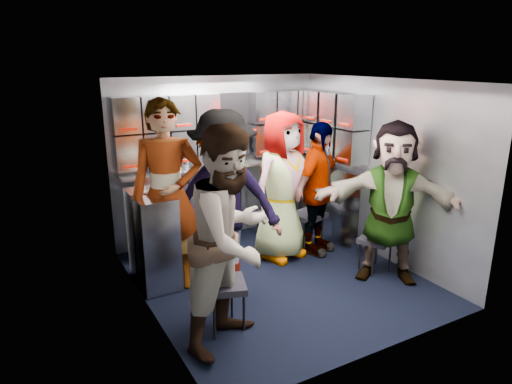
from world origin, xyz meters
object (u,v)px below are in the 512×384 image
attendant_arc_a (231,238)px  attendant_arc_c (282,187)px  attendant_arc_e (391,202)px  jump_seat_mid_right (308,217)px  jump_seat_center (274,218)px  attendant_arc_b (223,201)px  attendant_standing (167,196)px  jump_seat_near_left (223,288)px  jump_seat_mid_left (217,243)px  attendant_arc_d (318,189)px  jump_seat_near_right (376,241)px

attendant_arc_a → attendant_arc_c: bearing=13.9°
attendant_arc_a → attendant_arc_e: attendant_arc_a is taller
jump_seat_mid_right → attendant_arc_e: 1.23m
jump_seat_center → attendant_arc_b: size_ratio=0.26×
jump_seat_center → attendant_standing: (-1.40, -0.23, 0.55)m
jump_seat_near_left → attendant_arc_c: bearing=40.0°
jump_seat_mid_left → attendant_arc_c: bearing=8.5°
jump_seat_near_left → jump_seat_mid_right: 2.06m
jump_seat_near_left → attendant_arc_b: size_ratio=0.26×
attendant_arc_a → attendant_arc_d: size_ratio=1.15×
jump_seat_near_left → jump_seat_mid_right: bearing=33.9°
attendant_arc_a → attendant_arc_b: 0.99m
attendant_arc_c → attendant_arc_b: bearing=-174.2°
jump_seat_center → jump_seat_mid_right: (0.44, -0.09, -0.04)m
attendant_arc_c → attendant_arc_d: attendant_arc_c is taller
jump_seat_mid_right → attendant_arc_c: attendant_arc_c is taller
attendant_standing → attendant_arc_e: bearing=-4.5°
jump_seat_center → attendant_arc_b: 1.14m
jump_seat_near_left → attendant_arc_d: bearing=29.5°
attendant_arc_e → attendant_arc_d: bearing=147.5°
jump_seat_center → attendant_arc_c: size_ratio=0.28×
jump_seat_near_left → jump_seat_near_right: 1.98m
attendant_arc_a → attendant_arc_c: size_ratio=1.06×
jump_seat_near_left → jump_seat_center: size_ratio=0.98×
attendant_standing → attendant_arc_a: bearing=-63.5°
jump_seat_center → attendant_arc_d: size_ratio=0.30×
jump_seat_near_left → jump_seat_mid_left: 0.99m
jump_seat_mid_left → jump_seat_center: jump_seat_center is taller
jump_seat_center → attendant_arc_a: bearing=-131.7°
attendant_standing → jump_seat_mid_left: bearing=11.0°
jump_seat_center → attendant_arc_d: (0.44, -0.27, 0.37)m
attendant_arc_b → attendant_arc_d: attendant_arc_b is taller
jump_seat_mid_left → attendant_standing: (-0.49, 0.08, 0.58)m
attendant_standing → jump_seat_near_left: bearing=-62.4°
jump_seat_near_left → attendant_arc_a: size_ratio=0.26×
attendant_arc_a → attendant_standing: bearing=65.8°
jump_seat_mid_right → jump_seat_near_right: 0.97m
jump_seat_center → attendant_standing: bearing=-170.5°
jump_seat_near_left → attendant_arc_a: 0.55m
attendant_arc_e → attendant_arc_b: bearing=-161.9°
jump_seat_mid_left → attendant_arc_a: bearing=-108.2°
attendant_arc_a → attendant_arc_e: size_ratio=1.07×
jump_seat_mid_left → jump_seat_center: size_ratio=0.93×
jump_seat_center → attendant_arc_e: size_ratio=0.28×
attendant_arc_b → attendant_arc_c: size_ratio=1.05×
attendant_standing → attendant_arc_d: 1.85m
attendant_standing → attendant_arc_d: (1.84, -0.04, -0.17)m
jump_seat_center → jump_seat_near_left: bearing=-135.6°
jump_seat_center → jump_seat_near_right: size_ratio=1.10×
attendant_arc_a → attendant_arc_d: 2.06m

